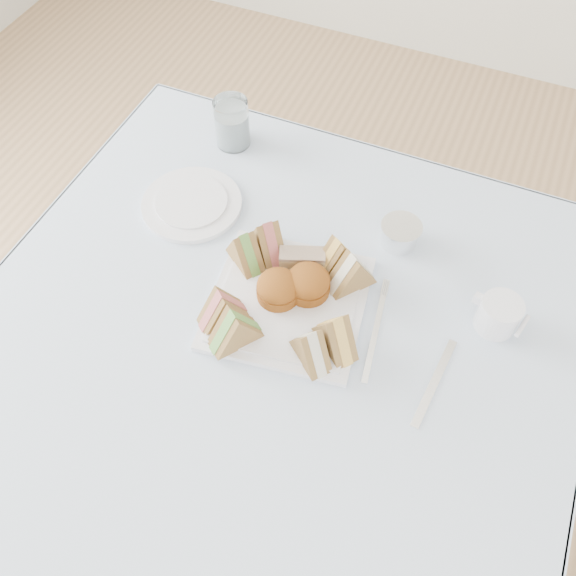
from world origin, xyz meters
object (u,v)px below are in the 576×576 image
at_px(table, 273,423).
at_px(creamer_jug, 498,315).
at_px(water_glass, 232,123).
at_px(serving_plate, 288,303).

height_order(table, creamer_jug, creamer_jug).
bearing_deg(table, water_glass, 123.12).
bearing_deg(creamer_jug, table, -139.83).
relative_size(serving_plate, creamer_jug, 3.74).
xyz_separation_m(serving_plate, creamer_jug, (0.34, 0.10, 0.02)).
height_order(table, serving_plate, serving_plate).
relative_size(serving_plate, water_glass, 2.49).
xyz_separation_m(serving_plate, water_glass, (-0.27, 0.33, 0.05)).
distance_m(serving_plate, water_glass, 0.43).
bearing_deg(water_glass, creamer_jug, -21.10).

